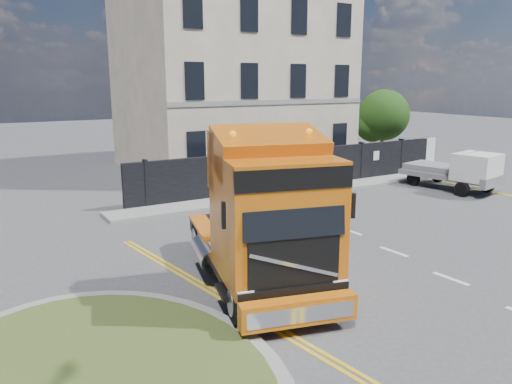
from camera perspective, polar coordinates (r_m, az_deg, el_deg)
ground at (r=14.98m, az=6.36°, el=-8.28°), size 120.00×120.00×0.00m
hoarding_fence at (r=25.50m, az=6.10°, el=2.79°), size 18.80×0.25×2.00m
georgian_building at (r=31.20m, az=-2.98°, el=13.43°), size 12.30×10.30×12.80m
tree at (r=32.67m, az=14.09°, el=8.26°), size 3.20×3.20×4.80m
pavement_far at (r=24.65m, az=6.27°, el=0.22°), size 20.00×1.60×0.12m
truck at (r=12.43m, az=1.18°, el=-3.64°), size 4.17×7.30×4.12m
flatbed_pickup at (r=26.21m, az=22.87°, el=2.26°), size 2.76×5.02×1.96m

